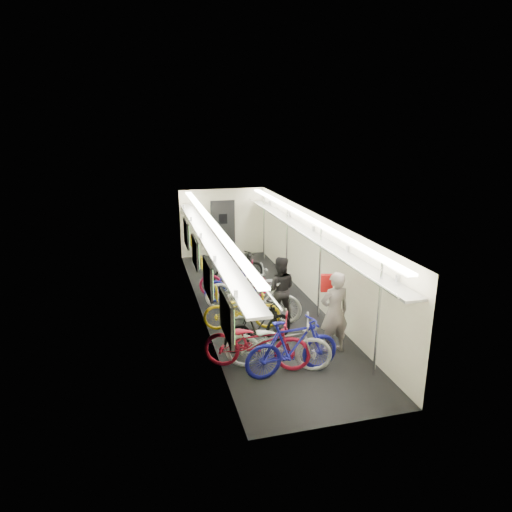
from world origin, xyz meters
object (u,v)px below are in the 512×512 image
passenger_near (334,312)px  backpack (327,283)px  bicycle_0 (278,343)px  passenger_mid (280,289)px  bicycle_1 (292,347)px

passenger_near → backpack: passenger_near is taller
bicycle_0 → backpack: backpack is taller
passenger_near → passenger_mid: bearing=-75.0°
bicycle_0 → passenger_mid: 2.27m
bicycle_0 → passenger_mid: bearing=2.6°
bicycle_0 → passenger_near: bearing=-52.9°
bicycle_1 → passenger_near: bearing=-64.5°
bicycle_1 → passenger_mid: 2.47m
bicycle_0 → bicycle_1: (0.19, -0.27, 0.03)m
bicycle_0 → bicycle_1: bicycle_1 is taller
passenger_mid → backpack: passenger_mid is taller
bicycle_1 → passenger_mid: size_ratio=1.18×
bicycle_1 → passenger_near: size_ratio=1.08×
bicycle_0 → bicycle_1: size_ratio=1.09×
bicycle_1 → backpack: backpack is taller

